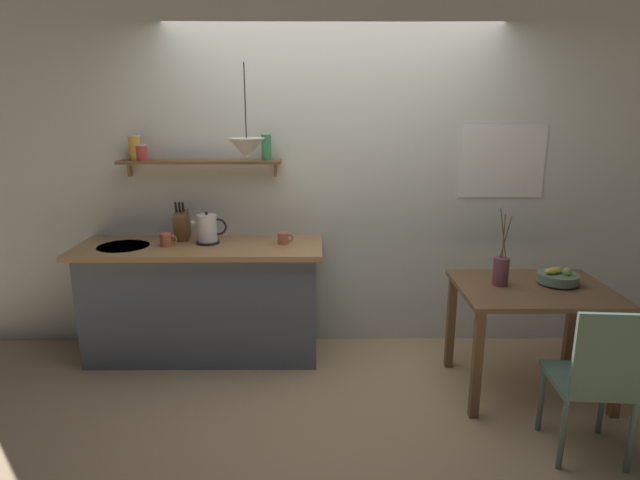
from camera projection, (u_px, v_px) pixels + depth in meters
The scene contains 13 objects.
ground_plane at pixel (334, 374), 3.94m from camera, with size 14.00×14.00×0.00m, color tan.
back_wall at pixel (358, 178), 4.23m from camera, with size 6.80×0.11×2.70m.
kitchen_counter at pixel (203, 300), 4.13m from camera, with size 1.83×0.63×0.90m.
wall_shelf at pixel (191, 156), 4.02m from camera, with size 1.22×0.20×0.33m.
dining_table at pixel (532, 304), 3.57m from camera, with size 0.99×0.77×0.75m.
dining_chair_near at pixel (596, 377), 2.88m from camera, with size 0.45×0.45×0.92m.
fruit_bowl at pixel (558, 277), 3.59m from camera, with size 0.27×0.27×0.13m.
twig_vase at pixel (501, 270), 3.56m from camera, with size 0.10×0.10×0.52m.
electric_kettle at pixel (208, 229), 4.02m from camera, with size 0.26×0.17×0.24m.
knife_block at pixel (182, 225), 4.10m from camera, with size 0.10×0.19×0.31m.
coffee_mug_by_sink at pixel (166, 240), 3.95m from camera, with size 0.12×0.08×0.10m.
coffee_mug_spare at pixel (283, 238), 4.02m from camera, with size 0.12×0.08×0.09m.
pendant_lamp at pixel (247, 148), 3.74m from camera, with size 0.26×0.26×0.64m.
Camera 1 is at (-0.12, -3.56, 1.94)m, focal length 30.14 mm.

